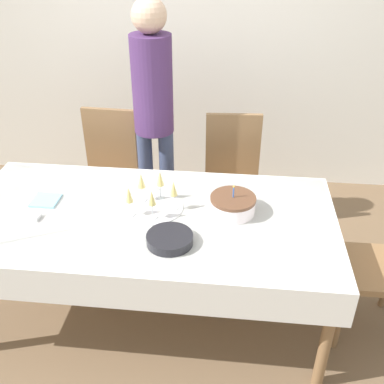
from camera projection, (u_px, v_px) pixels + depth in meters
The scene contains 12 objects.
ground_plane at pixel (153, 308), 2.90m from camera, with size 12.00×12.00×0.00m, color brown.
wall_back at pixel (184, 31), 3.71m from camera, with size 8.00×0.05×2.70m.
dining_table at pixel (147, 229), 2.57m from camera, with size 2.12×1.04×0.73m.
dining_chair_far_left at pixel (108, 169), 3.37m from camera, with size 0.44×0.44×0.97m.
dining_chair_far_right at pixel (232, 176), 3.28m from camera, with size 0.45×0.45×0.97m.
birthday_cake at pixel (233, 205), 2.51m from camera, with size 0.26×0.26×0.17m.
champagne_tray at pixel (152, 198), 2.53m from camera, with size 0.35×0.35×0.18m.
plate_stack_main at pixel (170, 239), 2.28m from camera, with size 0.24×0.24×0.05m.
cake_knife at pixel (240, 232), 2.37m from camera, with size 0.29×0.13×0.00m.
fork_pile at pixel (25, 216), 2.48m from camera, with size 0.17×0.07×0.02m.
napkin_pile at pixel (46, 200), 2.63m from camera, with size 0.15×0.15×0.01m.
person_standing at pixel (153, 102), 3.11m from camera, with size 0.28×0.28×1.74m.
Camera 1 is at (0.48, -2.04, 2.15)m, focal length 42.00 mm.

